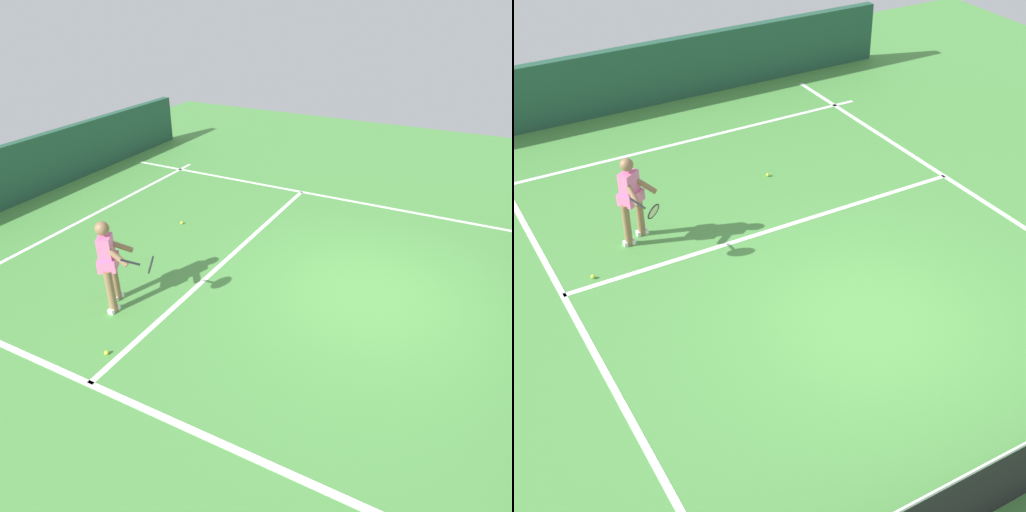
% 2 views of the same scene
% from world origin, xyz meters
% --- Properties ---
extents(ground_plane, '(23.89, 23.89, 0.00)m').
position_xyz_m(ground_plane, '(0.00, 0.00, 0.00)').
color(ground_plane, '#4C9342').
extents(court_back_wall, '(12.60, 0.24, 1.43)m').
position_xyz_m(court_back_wall, '(0.00, -8.89, 0.72)').
color(court_back_wall, '#23513D').
rests_on(court_back_wall, ground).
extents(baseline_marking, '(8.60, 0.10, 0.01)m').
position_xyz_m(baseline_marking, '(0.00, -6.69, 0.00)').
color(baseline_marking, white).
rests_on(baseline_marking, ground).
extents(service_line_marking, '(7.60, 0.10, 0.01)m').
position_xyz_m(service_line_marking, '(0.00, -2.83, 0.00)').
color(service_line_marking, white).
rests_on(service_line_marking, ground).
extents(sideline_right_marking, '(0.10, 16.37, 0.01)m').
position_xyz_m(sideline_right_marking, '(3.80, 0.00, 0.00)').
color(sideline_right_marking, white).
rests_on(sideline_right_marking, ground).
extents(tennis_player, '(0.68, 1.14, 1.55)m').
position_xyz_m(tennis_player, '(2.25, -3.70, 0.85)').
color(tennis_player, '#8C6647').
rests_on(tennis_player, ground).
extents(tennis_ball_near, '(0.07, 0.07, 0.07)m').
position_xyz_m(tennis_ball_near, '(3.25, -3.02, 0.03)').
color(tennis_ball_near, '#D1E533').
rests_on(tennis_ball_near, ground).
extents(tennis_ball_mid, '(0.07, 0.07, 0.07)m').
position_xyz_m(tennis_ball_mid, '(-0.79, -4.53, 0.03)').
color(tennis_ball_mid, '#D1E533').
rests_on(tennis_ball_mid, ground).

